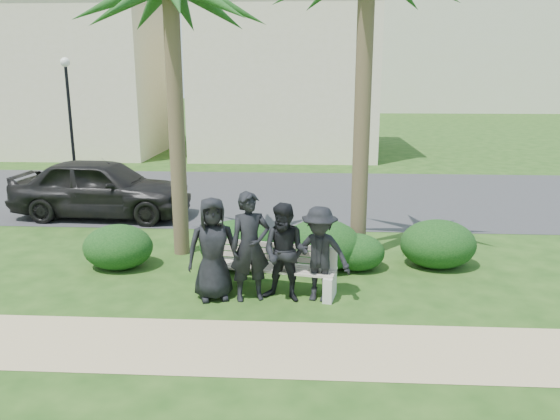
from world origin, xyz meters
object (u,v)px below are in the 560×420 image
Objects in this scene: man_a at (213,249)px; car_a at (102,188)px; man_b at (250,247)px; man_d at (319,254)px; street_lamp at (68,94)px; man_c at (285,253)px; park_bench at (269,271)px.

car_a is (-3.86, 5.20, -0.08)m from man_a.
man_d is at bearing -17.30° from man_b.
man_a is at bearing -57.79° from street_lamp.
man_a reaches higher than man_c.
street_lamp is 2.48× the size of man_a.
man_b is (0.62, -0.00, 0.05)m from man_a.
street_lamp reaches higher than car_a.
car_a is (-5.05, 5.20, -0.04)m from man_c.
man_a is at bearing 160.77° from man_b.
man_a is at bearing -166.33° from man_d.
man_c is (0.31, -0.36, 0.46)m from park_bench.
street_lamp is at bearing 105.32° from man_b.
street_lamp is 2.68× the size of man_d.
street_lamp is 14.78m from park_bench.
street_lamp reaches higher than man_d.
street_lamp reaches higher than man_a.
car_a reaches higher than park_bench.
car_a is at bearing 109.82° from man_a.
park_bench is at bearing 4.82° from man_a.
man_b is at bearing -116.05° from park_bench.
park_bench is (8.54, -11.79, -2.58)m from street_lamp.
park_bench is 6.80m from car_a.
man_a is at bearing -163.92° from man_c.
man_c is 0.56m from man_d.
man_d is at bearing -9.08° from park_bench.
man_c is at bearing -17.04° from man_a.
street_lamp is 1.79× the size of park_bench.
man_d is at bearing -15.83° from man_a.
man_a is 0.38× the size of car_a.
man_a is 6.47m from car_a.
man_a reaches higher than man_d.
street_lamp reaches higher than man_b.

